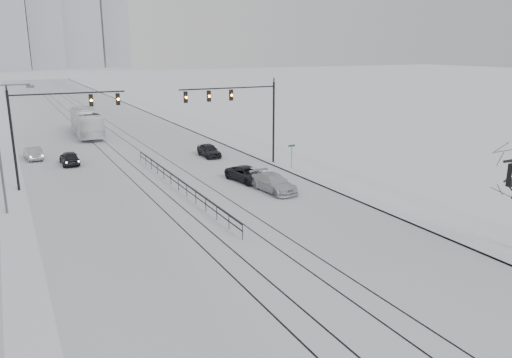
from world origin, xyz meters
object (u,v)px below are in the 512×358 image
object	(u,v)px
sedan_sb_inner	(70,158)
box_truck	(86,123)
sedan_sb_outer	(33,153)
sedan_nb_right	(274,183)
sedan_nb_far	(209,150)
sedan_nb_front	(247,174)

from	to	relation	value
sedan_sb_inner	box_truck	size ratio (longest dim) A/B	0.33
sedan_sb_outer	sedan_nb_right	size ratio (longest dim) A/B	0.84
sedan_sb_outer	sedan_nb_far	xyz separation A→B (m)	(16.64, -7.01, 0.01)
sedan_sb_outer	box_truck	distance (m)	14.26
sedan_sb_inner	sedan_nb_far	size ratio (longest dim) A/B	1.00
sedan_sb_inner	sedan_nb_front	xyz separation A→B (m)	(12.82, -13.66, -0.05)
sedan_sb_inner	sedan_nb_right	distance (m)	21.94
sedan_nb_far	box_truck	size ratio (longest dim) A/B	0.33
sedan_sb_inner	sedan_sb_outer	bearing A→B (deg)	-54.83
sedan_sb_inner	sedan_sb_outer	xyz separation A→B (m)	(-3.03, 4.21, -0.01)
sedan_sb_inner	sedan_nb_front	bearing A→B (deg)	132.56
sedan_sb_outer	sedan_nb_far	bearing A→B (deg)	151.54
sedan_nb_front	sedan_nb_right	xyz separation A→B (m)	(0.49, -3.78, 0.07)
sedan_sb_outer	sedan_nb_right	xyz separation A→B (m)	(16.34, -21.65, 0.04)
sedan_nb_front	sedan_nb_far	world-z (taller)	sedan_nb_far
sedan_sb_inner	sedan_nb_far	world-z (taller)	sedan_sb_inner
sedan_nb_front	box_truck	size ratio (longest dim) A/B	0.38
sedan_sb_outer	sedan_nb_front	xyz separation A→B (m)	(15.85, -17.87, -0.03)
sedan_sb_outer	sedan_nb_right	distance (m)	27.13
sedan_nb_far	box_truck	distance (m)	21.43
sedan_nb_front	box_truck	bearing A→B (deg)	95.98
sedan_sb_outer	sedan_nb_front	bearing A→B (deg)	125.95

